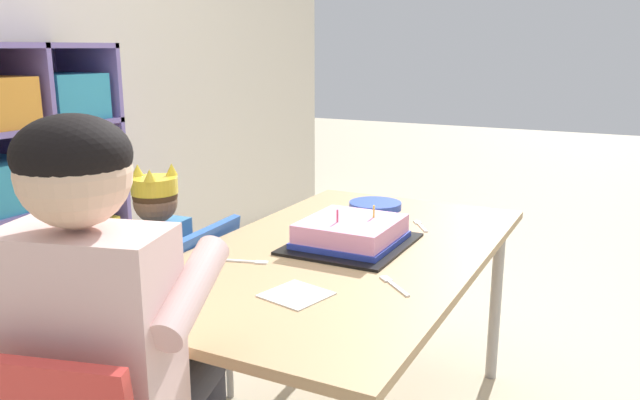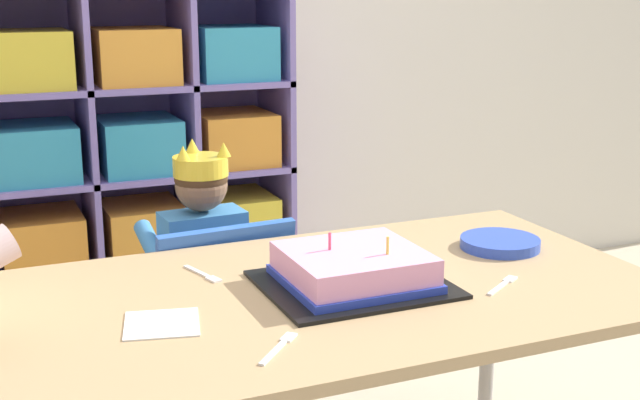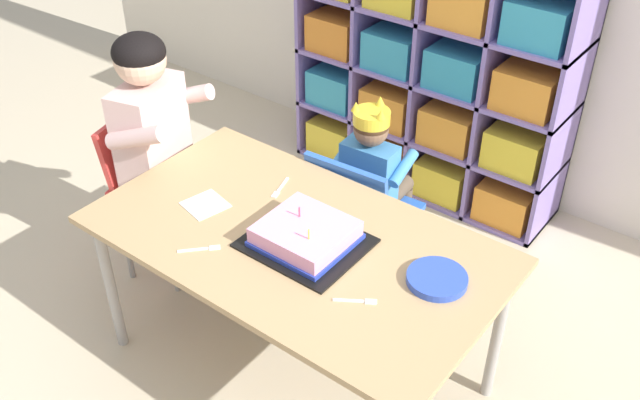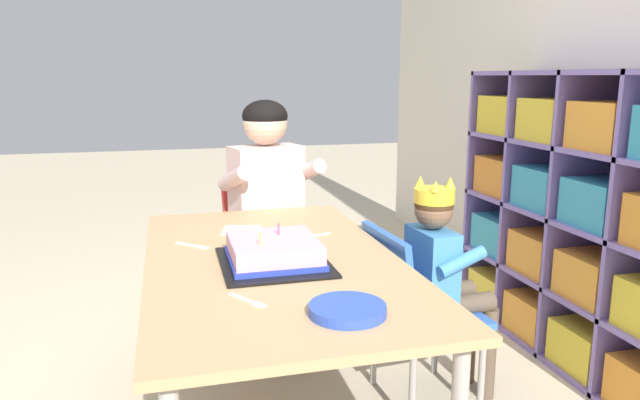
# 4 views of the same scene
# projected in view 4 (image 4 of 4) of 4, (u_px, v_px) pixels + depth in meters

# --- Properties ---
(storage_cubby_shelf) EXTENTS (1.33, 0.35, 1.18)m
(storage_cubby_shelf) POSITION_uv_depth(u_px,v_px,m) (583.00, 226.00, 2.38)
(storage_cubby_shelf) COLOR #7F6BB2
(storage_cubby_shelf) RESTS_ON ground
(activity_table) EXTENTS (1.33, 0.75, 0.61)m
(activity_table) POSITION_uv_depth(u_px,v_px,m) (273.00, 275.00, 1.79)
(activity_table) COLOR tan
(activity_table) RESTS_ON ground
(classroom_chair_blue) EXTENTS (0.40, 0.37, 0.65)m
(classroom_chair_blue) POSITION_uv_depth(u_px,v_px,m) (412.00, 303.00, 2.04)
(classroom_chair_blue) COLOR blue
(classroom_chair_blue) RESTS_ON ground
(child_with_crown) EXTENTS (0.31, 0.31, 0.82)m
(child_with_crown) POSITION_uv_depth(u_px,v_px,m) (442.00, 265.00, 2.05)
(child_with_crown) COLOR #3D7FBC
(child_with_crown) RESTS_ON ground
(classroom_chair_adult_side) EXTENTS (0.37, 0.39, 0.70)m
(classroom_chair_adult_side) POSITION_uv_depth(u_px,v_px,m) (263.00, 238.00, 2.64)
(classroom_chair_adult_side) COLOR red
(classroom_chair_adult_side) RESTS_ON ground
(adult_helper_seated) EXTENTS (0.47, 0.46, 1.06)m
(adult_helper_seated) POSITION_uv_depth(u_px,v_px,m) (273.00, 195.00, 2.50)
(adult_helper_seated) COLOR beige
(adult_helper_seated) RESTS_ON ground
(birthday_cake_on_tray) EXTENTS (0.36, 0.31, 0.11)m
(birthday_cake_on_tray) POSITION_uv_depth(u_px,v_px,m) (274.00, 253.00, 1.72)
(birthday_cake_on_tray) COLOR black
(birthday_cake_on_tray) RESTS_ON activity_table
(paper_plate_stack) EXTENTS (0.18, 0.18, 0.02)m
(paper_plate_stack) POSITION_uv_depth(u_px,v_px,m) (347.00, 310.00, 1.35)
(paper_plate_stack) COLOR blue
(paper_plate_stack) RESTS_ON activity_table
(paper_napkin_square) EXTENTS (0.16, 0.16, 0.00)m
(paper_napkin_square) POSITION_uv_depth(u_px,v_px,m) (242.00, 230.00, 2.10)
(paper_napkin_square) COLOR white
(paper_napkin_square) RESTS_ON activity_table
(fork_beside_plate_stack) EXTENTS (0.11, 0.08, 0.00)m
(fork_beside_plate_stack) POSITION_uv_depth(u_px,v_px,m) (249.00, 301.00, 1.43)
(fork_beside_plate_stack) COLOR white
(fork_beside_plate_stack) RESTS_ON activity_table
(fork_by_napkin) EXTENTS (0.10, 0.11, 0.00)m
(fork_by_napkin) POSITION_uv_depth(u_px,v_px,m) (194.00, 246.00, 1.90)
(fork_by_napkin) COLOR white
(fork_by_napkin) RESTS_ON activity_table
(fork_near_child_seat) EXTENTS (0.05, 0.13, 0.00)m
(fork_near_child_seat) POSITION_uv_depth(u_px,v_px,m) (312.00, 236.00, 2.02)
(fork_near_child_seat) COLOR white
(fork_near_child_seat) RESTS_ON activity_table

